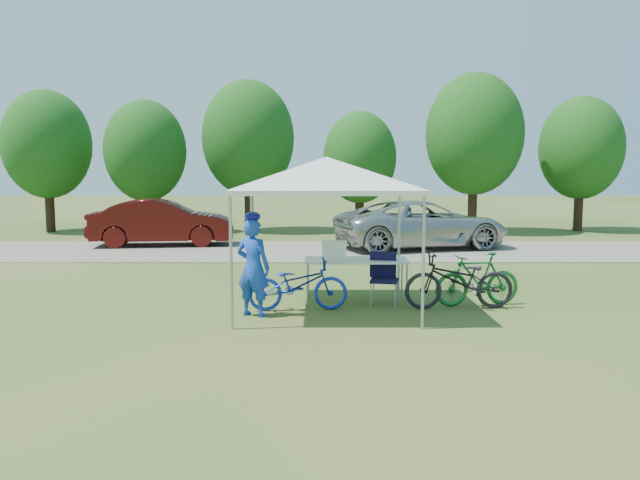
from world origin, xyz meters
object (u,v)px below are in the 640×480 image
(minivan, at_px, (422,224))
(sedan, at_px, (162,222))
(bike_blue, at_px, (298,285))
(bike_dark, at_px, (460,280))
(bike_green, at_px, (477,279))
(cyclist, at_px, (253,267))
(folding_table, at_px, (356,261))
(folding_chair, at_px, (384,273))
(cooler, at_px, (334,250))

(minivan, relative_size, sedan, 1.18)
(bike_blue, height_order, bike_dark, bike_dark)
(bike_green, height_order, minivan, minivan)
(cyclist, xyz_separation_m, minivan, (4.38, 9.16, -0.06))
(folding_table, xyz_separation_m, minivan, (2.55, 7.91, 0.02))
(folding_chair, relative_size, minivan, 0.18)
(folding_table, relative_size, bike_green, 1.19)
(cyclist, distance_m, minivan, 10.16)
(bike_blue, bearing_deg, cooler, -44.20)
(cyclist, bearing_deg, folding_table, -122.81)
(folding_table, bearing_deg, cooler, 180.00)
(bike_dark, xyz_separation_m, sedan, (-7.70, 9.38, 0.26))
(bike_blue, distance_m, bike_dark, 2.91)
(folding_chair, distance_m, sedan, 11.00)
(folding_chair, bearing_deg, cyclist, -146.60)
(cooler, relative_size, bike_green, 0.29)
(bike_blue, height_order, sedan, sedan)
(folding_table, xyz_separation_m, folding_chair, (0.50, -0.30, -0.18))
(bike_green, relative_size, sedan, 0.36)
(bike_dark, height_order, minivan, minivan)
(cyclist, bearing_deg, folding_chair, -134.96)
(cyclist, height_order, bike_blue, cyclist)
(bike_green, distance_m, sedan, 12.18)
(folding_chair, height_order, cyclist, cyclist)
(sedan, bearing_deg, folding_chair, -151.66)
(folding_table, xyz_separation_m, bike_green, (2.21, -0.45, -0.27))
(folding_table, height_order, folding_chair, folding_chair)
(folding_table, bearing_deg, sedan, 124.19)
(cooler, relative_size, cyclist, 0.28)
(folding_table, distance_m, minivan, 8.31)
(bike_dark, distance_m, minivan, 8.67)
(cyclist, relative_size, bike_blue, 0.95)
(cyclist, bearing_deg, sedan, -45.01)
(folding_table, distance_m, bike_green, 2.27)
(bike_blue, relative_size, minivan, 0.32)
(minivan, bearing_deg, sedan, 69.90)
(folding_chair, xyz_separation_m, bike_dark, (1.32, -0.43, -0.06))
(cooler, relative_size, bike_dark, 0.24)
(folding_table, relative_size, cyclist, 1.17)
(folding_chair, distance_m, minivan, 8.47)
(cooler, relative_size, bike_blue, 0.27)
(cooler, bearing_deg, minivan, 69.41)
(cyclist, height_order, minivan, cyclist)
(folding_table, height_order, sedan, sedan)
(cyclist, distance_m, sedan, 10.71)
(cooler, height_order, bike_blue, cooler)
(folding_table, xyz_separation_m, cooler, (-0.42, 0.00, 0.22))
(bike_blue, relative_size, sedan, 0.38)
(cooler, bearing_deg, folding_table, 0.00)
(folding_chair, relative_size, bike_dark, 0.49)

